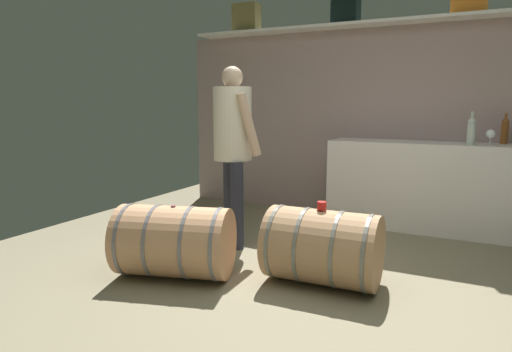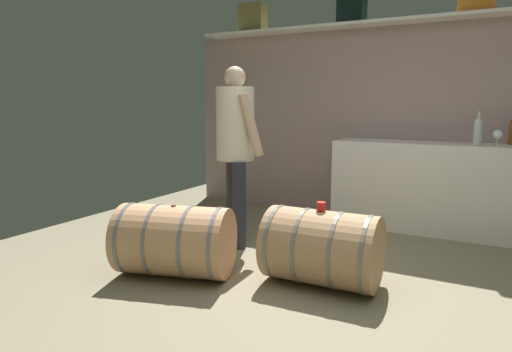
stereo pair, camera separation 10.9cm
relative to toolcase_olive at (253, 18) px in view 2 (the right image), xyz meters
name	(u,v)px [view 2 (the right image)]	position (x,y,z in m)	size (l,w,h in m)	color
ground_plane	(354,275)	(1.87, -1.75, -2.37)	(6.57, 8.26, 0.02)	#7F755B
back_wall_panel	(406,125)	(1.87, 0.15, -1.28)	(5.37, 0.10, 2.16)	gray
high_shelf_board	(409,21)	(1.87, 0.00, -0.19)	(4.94, 0.40, 0.03)	white
toolcase_olive	(253,18)	(0.00, 0.00, 0.00)	(0.32, 0.18, 0.34)	olive
toolcase_black	(352,12)	(1.25, 0.00, -0.04)	(0.29, 0.19, 0.26)	black
toolcase_orange	(476,0)	(2.50, 0.00, -0.04)	(0.33, 0.25, 0.26)	orange
work_cabinet	(428,187)	(2.18, -0.18, -1.90)	(1.92, 0.54, 0.92)	white
wine_bottle_clear	(478,131)	(2.61, -0.31, -1.30)	(0.08, 0.08, 0.32)	#B3C3B6
wine_glass	(498,135)	(2.78, -0.28, -1.33)	(0.09, 0.09, 0.15)	white
wine_barrel_near	(322,248)	(1.72, -2.06, -2.08)	(0.83, 0.58, 0.57)	tan
wine_barrel_far	(175,240)	(0.66, -2.43, -2.08)	(0.98, 0.76, 0.56)	tan
tasting_cup	(321,206)	(1.71, -2.06, -1.77)	(0.07, 0.07, 0.06)	red
winemaker_pouring	(236,137)	(0.67, -1.52, -1.35)	(0.50, 0.49, 1.65)	#272935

